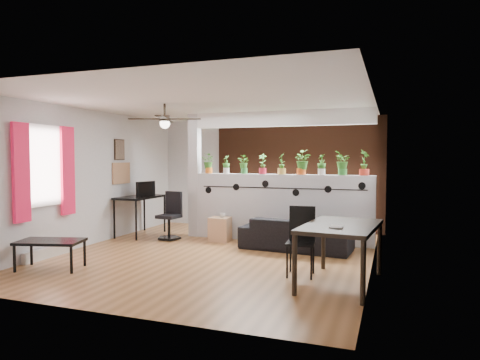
{
  "coord_description": "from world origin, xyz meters",
  "views": [
    {
      "loc": [
        2.88,
        -6.77,
        1.68
      ],
      "look_at": [
        0.24,
        0.6,
        1.27
      ],
      "focal_mm": 32.0,
      "sensor_mm": 36.0,
      "label": 1
    }
  ],
  "objects_px": {
    "potted_plant_4": "(282,163)",
    "cube_shelf": "(220,229)",
    "ceiling_fan": "(165,120)",
    "office_chair": "(171,219)",
    "potted_plant_7": "(343,162)",
    "cup": "(222,215)",
    "potted_plant_5": "(301,162)",
    "potted_plant_1": "(226,164)",
    "potted_plant_2": "(244,164)",
    "sofa": "(296,235)",
    "potted_plant_3": "(263,163)",
    "potted_plant_8": "(364,162)",
    "dining_table": "(341,231)",
    "potted_plant_0": "(209,163)",
    "coffee_table": "(50,243)",
    "computer_desk": "(140,200)",
    "potted_plant_6": "(322,164)",
    "folding_chair": "(302,234)"
  },
  "relations": [
    {
      "from": "potted_plant_4",
      "to": "cube_shelf",
      "type": "relative_size",
      "value": 0.91
    },
    {
      "from": "ceiling_fan",
      "to": "office_chair",
      "type": "relative_size",
      "value": 1.24
    },
    {
      "from": "potted_plant_7",
      "to": "cup",
      "type": "relative_size",
      "value": 3.94
    },
    {
      "from": "potted_plant_5",
      "to": "cup",
      "type": "distance_m",
      "value": 1.89
    },
    {
      "from": "potted_plant_1",
      "to": "potted_plant_2",
      "type": "relative_size",
      "value": 0.97
    },
    {
      "from": "sofa",
      "to": "cube_shelf",
      "type": "xyz_separation_m",
      "value": [
        -1.6,
        0.25,
        -0.04
      ]
    },
    {
      "from": "potted_plant_3",
      "to": "potted_plant_4",
      "type": "distance_m",
      "value": 0.4
    },
    {
      "from": "potted_plant_8",
      "to": "potted_plant_4",
      "type": "bearing_deg",
      "value": 180.0
    },
    {
      "from": "potted_plant_2",
      "to": "potted_plant_3",
      "type": "bearing_deg",
      "value": 0.0
    },
    {
      "from": "cup",
      "to": "potted_plant_4",
      "type": "bearing_deg",
      "value": 19.53
    },
    {
      "from": "potted_plant_8",
      "to": "office_chair",
      "type": "height_order",
      "value": "potted_plant_8"
    },
    {
      "from": "potted_plant_3",
      "to": "dining_table",
      "type": "xyz_separation_m",
      "value": [
        1.85,
        -2.56,
        -0.85
      ]
    },
    {
      "from": "potted_plant_0",
      "to": "cup",
      "type": "bearing_deg",
      "value": -40.37
    },
    {
      "from": "potted_plant_8",
      "to": "cup",
      "type": "height_order",
      "value": "potted_plant_8"
    },
    {
      "from": "coffee_table",
      "to": "computer_desk",
      "type": "bearing_deg",
      "value": 95.79
    },
    {
      "from": "potted_plant_7",
      "to": "dining_table",
      "type": "height_order",
      "value": "potted_plant_7"
    },
    {
      "from": "sofa",
      "to": "potted_plant_1",
      "type": "bearing_deg",
      "value": -17.23
    },
    {
      "from": "potted_plant_2",
      "to": "dining_table",
      "type": "bearing_deg",
      "value": -48.85
    },
    {
      "from": "dining_table",
      "to": "potted_plant_3",
      "type": "bearing_deg",
      "value": 125.74
    },
    {
      "from": "coffee_table",
      "to": "potted_plant_1",
      "type": "bearing_deg",
      "value": 64.11
    },
    {
      "from": "potted_plant_5",
      "to": "cup",
      "type": "bearing_deg",
      "value": -165.32
    },
    {
      "from": "potted_plant_7",
      "to": "computer_desk",
      "type": "distance_m",
      "value": 4.33
    },
    {
      "from": "potted_plant_0",
      "to": "potted_plant_6",
      "type": "bearing_deg",
      "value": -0.0
    },
    {
      "from": "potted_plant_4",
      "to": "potted_plant_3",
      "type": "bearing_deg",
      "value": 180.0
    },
    {
      "from": "potted_plant_8",
      "to": "cube_shelf",
      "type": "bearing_deg",
      "value": -171.8
    },
    {
      "from": "potted_plant_4",
      "to": "coffee_table",
      "type": "height_order",
      "value": "potted_plant_4"
    },
    {
      "from": "ceiling_fan",
      "to": "sofa",
      "type": "height_order",
      "value": "ceiling_fan"
    },
    {
      "from": "potted_plant_7",
      "to": "cup",
      "type": "xyz_separation_m",
      "value": [
        -2.3,
        -0.4,
        -1.06
      ]
    },
    {
      "from": "potted_plant_5",
      "to": "computer_desk",
      "type": "relative_size",
      "value": 0.41
    },
    {
      "from": "cube_shelf",
      "to": "coffee_table",
      "type": "bearing_deg",
      "value": -121.35
    },
    {
      "from": "computer_desk",
      "to": "folding_chair",
      "type": "height_order",
      "value": "folding_chair"
    },
    {
      "from": "ceiling_fan",
      "to": "potted_plant_6",
      "type": "bearing_deg",
      "value": 36.98
    },
    {
      "from": "potted_plant_1",
      "to": "office_chair",
      "type": "xyz_separation_m",
      "value": [
        -1.02,
        -0.54,
        -1.13
      ]
    },
    {
      "from": "cube_shelf",
      "to": "potted_plant_8",
      "type": "bearing_deg",
      "value": 6.09
    },
    {
      "from": "potted_plant_3",
      "to": "potted_plant_5",
      "type": "bearing_deg",
      "value": -0.0
    },
    {
      "from": "potted_plant_5",
      "to": "computer_desk",
      "type": "distance_m",
      "value": 3.56
    },
    {
      "from": "potted_plant_1",
      "to": "folding_chair",
      "type": "xyz_separation_m",
      "value": [
        2.05,
        -2.24,
        -0.97
      ]
    },
    {
      "from": "potted_plant_4",
      "to": "potted_plant_6",
      "type": "relative_size",
      "value": 1.1
    },
    {
      "from": "sofa",
      "to": "office_chair",
      "type": "relative_size",
      "value": 1.97
    },
    {
      "from": "dining_table",
      "to": "potted_plant_2",
      "type": "bearing_deg",
      "value": 131.15
    },
    {
      "from": "potted_plant_0",
      "to": "coffee_table",
      "type": "xyz_separation_m",
      "value": [
        -1.18,
        -3.24,
        -1.18
      ]
    },
    {
      "from": "potted_plant_2",
      "to": "potted_plant_8",
      "type": "xyz_separation_m",
      "value": [
        2.37,
        -0.0,
        0.05
      ]
    },
    {
      "from": "ceiling_fan",
      "to": "coffee_table",
      "type": "distance_m",
      "value": 2.66
    },
    {
      "from": "cup",
      "to": "coffee_table",
      "type": "xyz_separation_m",
      "value": [
        -1.64,
        -2.84,
        -0.14
      ]
    },
    {
      "from": "cup",
      "to": "dining_table",
      "type": "height_order",
      "value": "dining_table"
    },
    {
      "from": "potted_plant_5",
      "to": "folding_chair",
      "type": "relative_size",
      "value": 0.49
    },
    {
      "from": "office_chair",
      "to": "potted_plant_4",
      "type": "bearing_deg",
      "value": 13.71
    },
    {
      "from": "cube_shelf",
      "to": "potted_plant_7",
      "type": "bearing_deg",
      "value": 7.45
    },
    {
      "from": "potted_plant_7",
      "to": "computer_desk",
      "type": "height_order",
      "value": "potted_plant_7"
    },
    {
      "from": "sofa",
      "to": "computer_desk",
      "type": "height_order",
      "value": "computer_desk"
    }
  ]
}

